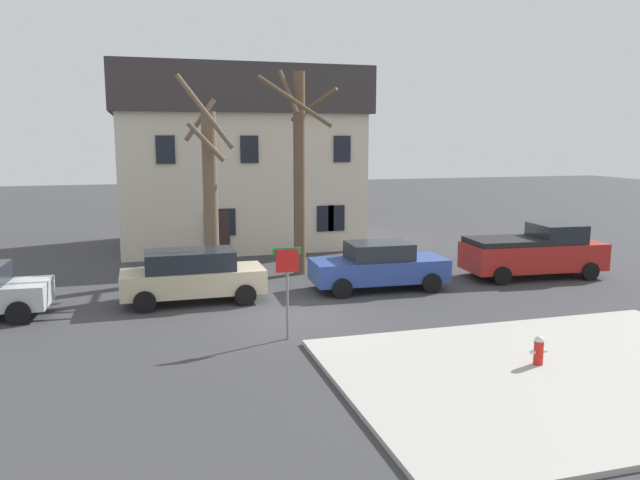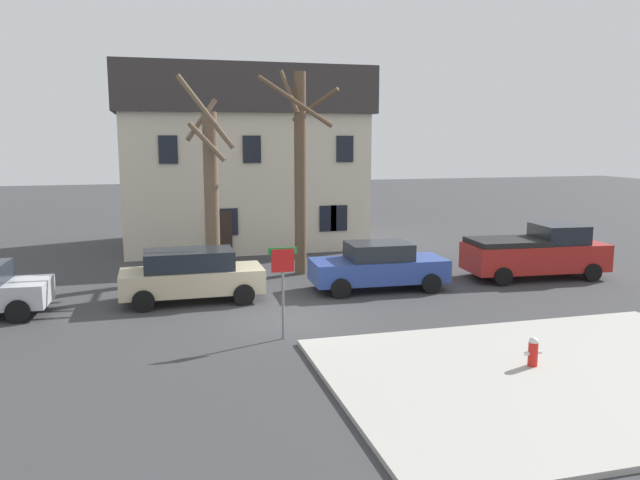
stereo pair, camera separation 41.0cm
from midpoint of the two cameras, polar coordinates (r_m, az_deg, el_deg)
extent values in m
plane|color=#38383A|center=(18.49, -2.16, -7.16)|extent=(120.00, 120.00, 0.00)
cube|color=#A8A59E|center=(15.09, 22.36, -11.47)|extent=(10.44, 7.47, 0.12)
cube|color=beige|center=(31.37, -6.91, 5.48)|extent=(11.26, 7.14, 6.40)
cube|color=#383333|center=(31.39, -7.07, 13.30)|extent=(11.76, 7.64, 2.16)
cube|color=#2D231E|center=(27.84, -8.83, 0.52)|extent=(1.10, 0.12, 2.10)
cube|color=black|center=(27.82, -7.98, 1.68)|extent=(0.80, 0.08, 1.20)
cube|color=black|center=(28.74, 1.14, 2.00)|extent=(0.80, 0.08, 1.20)
cube|color=black|center=(28.89, 2.15, 2.04)|extent=(0.80, 0.08, 1.20)
cube|color=black|center=(27.40, -13.42, 8.12)|extent=(0.80, 0.08, 1.20)
cube|color=black|center=(27.74, -5.88, 8.33)|extent=(0.80, 0.08, 1.20)
cube|color=black|center=(28.75, 2.72, 8.39)|extent=(0.80, 0.08, 1.20)
cylinder|color=brown|center=(23.88, -9.49, 4.08)|extent=(0.55, 0.55, 6.25)
cylinder|color=brown|center=(23.17, -9.90, 8.90)|extent=(1.40, 0.56, 1.48)
cylinder|color=brown|center=(22.86, -10.01, 11.55)|extent=(2.06, 0.65, 2.66)
cylinder|color=brown|center=(24.33, -10.40, 10.86)|extent=(1.33, 0.74, 1.65)
cylinder|color=brown|center=(23.88, -1.34, 6.01)|extent=(0.46, 0.46, 7.75)
cylinder|color=brown|center=(24.74, 0.03, 12.37)|extent=(1.56, 1.72, 1.29)
cylinder|color=brown|center=(22.58, -1.77, 12.66)|extent=(2.60, 1.10, 1.88)
cylinder|color=brown|center=(23.60, -2.35, 13.49)|extent=(0.63, 1.10, 1.67)
cylinder|color=black|center=(21.44, -24.45, -4.76)|extent=(0.69, 0.26, 0.68)
cylinder|color=black|center=(19.79, -25.56, -5.96)|extent=(0.69, 0.26, 0.68)
cube|color=#C6B793|center=(20.49, -11.12, -3.67)|extent=(4.55, 1.79, 0.76)
cube|color=#1E232B|center=(20.35, -11.44, -1.79)|extent=(2.82, 1.57, 0.62)
cylinder|color=black|center=(21.59, -7.16, -3.89)|extent=(0.68, 0.22, 0.68)
cylinder|color=black|center=(19.87, -6.44, -5.03)|extent=(0.68, 0.22, 0.68)
cylinder|color=black|center=(21.40, -15.40, -4.28)|extent=(0.68, 0.22, 0.68)
cylinder|color=black|center=(19.67, -15.41, -5.46)|extent=(0.68, 0.22, 0.68)
cube|color=#2D4799|center=(21.80, 5.94, -2.75)|extent=(4.78, 2.00, 0.77)
cube|color=#1E232B|center=(21.67, 5.97, -1.00)|extent=(2.23, 1.69, 0.58)
cylinder|color=black|center=(23.27, 8.94, -2.98)|extent=(0.69, 0.24, 0.68)
cylinder|color=black|center=(21.62, 10.75, -3.96)|extent=(0.69, 0.24, 0.68)
cylinder|color=black|center=(22.29, 1.25, -3.40)|extent=(0.69, 0.24, 0.68)
cylinder|color=black|center=(20.57, 2.51, -4.49)|extent=(0.69, 0.24, 0.68)
cube|color=#AD231E|center=(24.95, 19.64, -1.44)|extent=(5.41, 2.36, 1.01)
cube|color=#1E232B|center=(25.31, 21.60, 0.56)|extent=(1.81, 1.87, 0.70)
cube|color=black|center=(24.28, 17.36, -0.15)|extent=(2.87, 2.10, 0.20)
cylinder|color=black|center=(26.81, 21.82, -1.92)|extent=(0.69, 0.27, 0.68)
cylinder|color=black|center=(25.19, 24.26, -2.75)|extent=(0.69, 0.27, 0.68)
cylinder|color=black|center=(25.06, 14.89, -2.30)|extent=(0.69, 0.27, 0.68)
cylinder|color=black|center=(23.32, 17.01, -3.24)|extent=(0.69, 0.27, 0.68)
cylinder|color=red|center=(15.15, 19.79, -9.88)|extent=(0.22, 0.22, 0.55)
sphere|color=silver|center=(15.06, 19.85, -8.81)|extent=(0.21, 0.21, 0.21)
cylinder|color=silver|center=(15.05, 19.29, -9.86)|extent=(0.10, 0.09, 0.09)
cylinder|color=silver|center=(15.23, 20.30, -9.70)|extent=(0.10, 0.09, 0.09)
cylinder|color=slate|center=(16.26, -2.72, -5.05)|extent=(0.07, 0.07, 2.41)
cube|color=red|center=(16.05, -2.73, -1.92)|extent=(0.60, 0.03, 0.60)
cube|color=#1E8C38|center=(16.04, -2.76, -1.02)|extent=(0.76, 0.02, 0.18)
camera|label=1|loc=(0.20, -89.47, 0.09)|focal=34.69mm
camera|label=2|loc=(0.20, 90.53, -0.09)|focal=34.69mm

